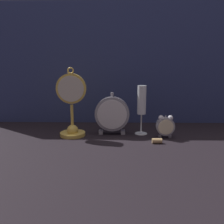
% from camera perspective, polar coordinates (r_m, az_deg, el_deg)
% --- Properties ---
extents(ground_plane, '(4.00, 4.00, 0.00)m').
position_cam_1_polar(ground_plane, '(1.13, -0.08, -6.44)').
color(ground_plane, black).
extents(fabric_backdrop_drape, '(1.54, 0.01, 0.66)m').
position_cam_1_polar(fabric_backdrop_drape, '(1.39, 0.20, 10.90)').
color(fabric_backdrop_drape, navy).
rests_on(fabric_backdrop_drape, ground_plane).
extents(pocket_watch_on_stand, '(0.14, 0.12, 0.32)m').
position_cam_1_polar(pocket_watch_on_stand, '(1.17, -9.16, 0.38)').
color(pocket_watch_on_stand, gold).
rests_on(pocket_watch_on_stand, ground_plane).
extents(alarm_clock_twin_bell, '(0.08, 0.03, 0.11)m').
position_cam_1_polar(alarm_clock_twin_bell, '(1.17, 12.10, -3.02)').
color(alarm_clock_twin_bell, gray).
rests_on(alarm_clock_twin_bell, ground_plane).
extents(mantel_clock_silver, '(0.16, 0.04, 0.20)m').
position_cam_1_polar(mantel_clock_silver, '(1.19, -0.02, -0.47)').
color(mantel_clock_silver, gray).
rests_on(mantel_clock_silver, ground_plane).
extents(champagne_flute, '(0.06, 0.06, 0.24)m').
position_cam_1_polar(champagne_flute, '(1.19, 6.79, 1.91)').
color(champagne_flute, silver).
rests_on(champagne_flute, ground_plane).
extents(wine_cork, '(0.04, 0.02, 0.02)m').
position_cam_1_polar(wine_cork, '(1.10, 10.24, -6.50)').
color(wine_cork, tan).
rests_on(wine_cork, ground_plane).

